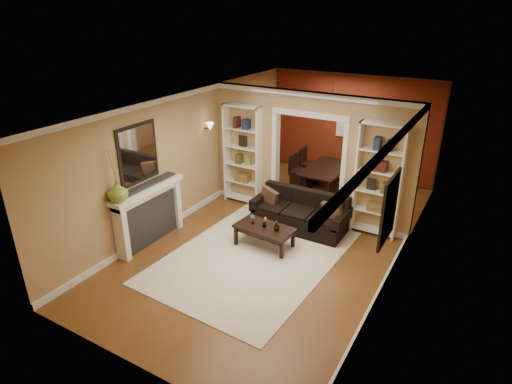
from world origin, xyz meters
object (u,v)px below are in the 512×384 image
Objects in this scene: sofa at (300,212)px; bookshelf_left at (243,155)px; bookshelf_right at (378,181)px; coffee_table at (264,237)px; fireplace at (150,215)px; dining_table at (326,178)px.

sofa is 1.97m from bookshelf_left.
sofa is at bearing -157.17° from bookshelf_right.
coffee_table is 0.48× the size of bookshelf_left.
fireplace reaches higher than dining_table.
bookshelf_right is (3.10, 0.00, 0.00)m from bookshelf_left.
bookshelf_right is 2.52m from dining_table.
bookshelf_right is at bearing 34.80° from fireplace.
bookshelf_right is 4.47m from fireplace.
bookshelf_right is at bearing 22.83° from sofa.
coffee_table is at bearing 25.63° from fireplace.
bookshelf_left is (-1.72, 0.58, 0.76)m from sofa.
sofa is 2.99m from fireplace.
dining_table is at bearing 49.68° from bookshelf_left.
bookshelf_right reaches higher than coffee_table.
dining_table is (-1.68, 1.68, -0.87)m from bookshelf_right.
sofa is 2.28m from dining_table.
coffee_table is at bearing -105.60° from sofa.
fireplace is at bearing -102.05° from bookshelf_left.
bookshelf_left is at bearing 180.00° from bookshelf_right.
bookshelf_left reaches higher than dining_table.
bookshelf_right reaches higher than sofa.
bookshelf_left is at bearing 139.68° from dining_table.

